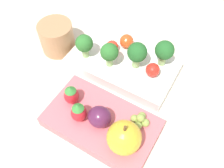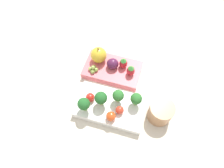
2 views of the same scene
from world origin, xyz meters
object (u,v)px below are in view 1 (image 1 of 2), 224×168
at_px(cherry_tomato_2, 153,70).
at_px(grape_cluster, 140,120).
at_px(broccoli_floret_1, 109,53).
at_px(broccoli_floret_2, 137,53).
at_px(strawberry_0, 79,112).
at_px(cherry_tomato_0, 112,46).
at_px(plum, 102,118).
at_px(cherry_tomato_1, 127,41).
at_px(strawberry_1, 71,95).
at_px(bento_box_fruit, 100,122).
at_px(apple, 124,137).
at_px(broccoli_floret_0, 164,51).
at_px(drinking_cup, 57,37).
at_px(bento_box_savoury, 123,65).
at_px(broccoli_floret_3, 84,44).

distance_m(cherry_tomato_2, grape_cluster, 0.10).
xyz_separation_m(broccoli_floret_1, broccoli_floret_2, (0.05, 0.02, 0.00)).
bearing_deg(strawberry_0, cherry_tomato_0, 94.04).
xyz_separation_m(strawberry_0, plum, (0.04, 0.01, -0.00)).
height_order(broccoli_floret_2, cherry_tomato_1, broccoli_floret_2).
bearing_deg(strawberry_1, grape_cluster, 3.17).
distance_m(bento_box_fruit, apple, 0.07).
bearing_deg(strawberry_0, plum, 9.54).
bearing_deg(broccoli_floret_0, cherry_tomato_1, 169.07).
height_order(broccoli_floret_0, drinking_cup, broccoli_floret_0).
height_order(bento_box_fruit, grape_cluster, grape_cluster).
bearing_deg(broccoli_floret_0, broccoli_floret_1, -155.02).
relative_size(broccoli_floret_2, strawberry_1, 1.40).
bearing_deg(broccoli_floret_2, broccoli_floret_1, -160.28).
bearing_deg(broccoli_floret_1, drinking_cup, 171.64).
distance_m(broccoli_floret_1, strawberry_0, 0.12).
bearing_deg(strawberry_1, plum, -15.55).
xyz_separation_m(broccoli_floret_2, cherry_tomato_1, (-0.03, 0.04, -0.02)).
bearing_deg(apple, broccoli_floret_2, 103.62).
relative_size(bento_box_savoury, bento_box_fruit, 1.11).
relative_size(cherry_tomato_2, apple, 0.43).
xyz_separation_m(bento_box_fruit, strawberry_0, (-0.03, -0.01, 0.03)).
distance_m(cherry_tomato_0, plum, 0.16).
distance_m(strawberry_0, plum, 0.04).
relative_size(broccoli_floret_1, broccoli_floret_3, 1.00).
bearing_deg(strawberry_1, strawberry_0, -42.05).
xyz_separation_m(bento_box_fruit, drinking_cup, (-0.16, 0.13, 0.02)).
bearing_deg(plum, broccoli_floret_0, 72.12).
xyz_separation_m(broccoli_floret_3, cherry_tomato_1, (0.06, 0.05, -0.02)).
height_order(strawberry_1, plum, strawberry_1).
distance_m(broccoli_floret_3, cherry_tomato_0, 0.06).
bearing_deg(cherry_tomato_2, bento_box_savoury, 171.12).
bearing_deg(cherry_tomato_0, broccoli_floret_2, -17.19).
xyz_separation_m(broccoli_floret_1, plum, (0.04, -0.12, -0.02)).
xyz_separation_m(broccoli_floret_3, plum, (0.09, -0.12, -0.02)).
relative_size(broccoli_floret_1, plum, 1.32).
height_order(bento_box_savoury, broccoli_floret_3, broccoli_floret_3).
height_order(cherry_tomato_1, grape_cluster, cherry_tomato_1).
distance_m(broccoli_floret_0, cherry_tomato_2, 0.04).
height_order(strawberry_0, strawberry_1, same).
xyz_separation_m(grape_cluster, drinking_cup, (-0.22, 0.11, -0.00)).
bearing_deg(broccoli_floret_0, broccoli_floret_2, -149.79).
xyz_separation_m(strawberry_0, grape_cluster, (0.09, 0.03, -0.01)).
xyz_separation_m(bento_box_savoury, broccoli_floret_2, (0.03, -0.00, 0.05)).
relative_size(broccoli_floret_1, grape_cluster, 1.59).
distance_m(bento_box_savoury, bento_box_fruit, 0.13).
relative_size(broccoli_floret_1, cherry_tomato_0, 2.11).
height_order(cherry_tomato_0, grape_cluster, cherry_tomato_0).
bearing_deg(broccoli_floret_3, apple, -45.71).
relative_size(broccoli_floret_0, cherry_tomato_2, 2.07).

